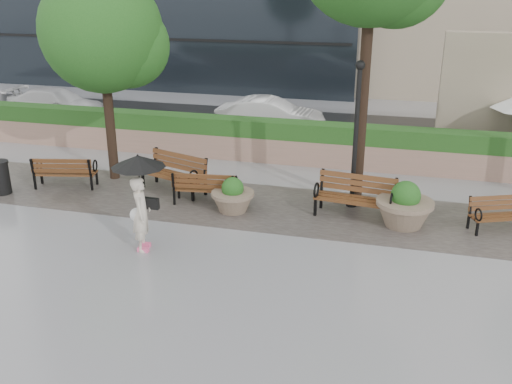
% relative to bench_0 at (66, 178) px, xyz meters
% --- Properties ---
extents(ground, '(100.00, 100.00, 0.00)m').
position_rel_bench_0_xyz_m(ground, '(5.84, -2.98, -0.28)').
color(ground, gray).
rests_on(ground, ground).
extents(cobble_strip, '(28.00, 3.20, 0.01)m').
position_rel_bench_0_xyz_m(cobble_strip, '(5.84, 0.02, -0.27)').
color(cobble_strip, '#383330').
rests_on(cobble_strip, ground).
extents(hedge_wall, '(24.00, 0.80, 1.35)m').
position_rel_bench_0_xyz_m(hedge_wall, '(5.84, 4.02, 0.39)').
color(hedge_wall, '#9E7766').
rests_on(hedge_wall, ground).
extents(asphalt_street, '(40.00, 7.00, 0.00)m').
position_rel_bench_0_xyz_m(asphalt_street, '(5.84, 8.02, -0.27)').
color(asphalt_street, black).
rests_on(asphalt_street, ground).
extents(bench_0, '(1.83, 1.04, 0.93)m').
position_rel_bench_0_xyz_m(bench_0, '(0.00, 0.00, 0.00)').
color(bench_0, brown).
rests_on(bench_0, ground).
extents(bench_1, '(2.09, 1.38, 1.05)m').
position_rel_bench_0_xyz_m(bench_1, '(3.13, 0.49, 0.04)').
color(bench_1, brown).
rests_on(bench_1, ground).
extents(bench_2, '(1.75, 0.88, 0.90)m').
position_rel_bench_0_xyz_m(bench_2, '(4.30, -0.14, -0.01)').
color(bench_2, brown).
rests_on(bench_2, ground).
extents(bench_3, '(2.06, 1.02, 1.06)m').
position_rel_bench_0_xyz_m(bench_3, '(8.25, -0.06, 0.04)').
color(bench_3, brown).
rests_on(bench_3, ground).
extents(bench_4, '(1.64, 1.16, 0.82)m').
position_rel_bench_0_xyz_m(bench_4, '(11.73, 0.03, -0.03)').
color(bench_4, brown).
rests_on(bench_4, ground).
extents(planter_left, '(1.10, 1.10, 0.93)m').
position_rel_bench_0_xyz_m(planter_left, '(5.18, -0.49, 0.09)').
color(planter_left, '#7F6B56').
rests_on(planter_left, ground).
extents(planter_right, '(1.38, 1.38, 1.15)m').
position_rel_bench_0_xyz_m(planter_right, '(9.46, -0.30, 0.18)').
color(planter_right, '#7F6B56').
rests_on(planter_right, ground).
extents(trash_bin, '(0.54, 0.54, 0.90)m').
position_rel_bench_0_xyz_m(trash_bin, '(-1.45, -0.92, 0.17)').
color(trash_bin, black).
rests_on(trash_bin, ground).
extents(lamppost, '(0.28, 0.28, 3.82)m').
position_rel_bench_0_xyz_m(lamppost, '(8.11, 0.67, 1.40)').
color(lamppost, black).
rests_on(lamppost, ground).
extents(tree_0, '(3.48, 3.39, 5.99)m').
position_rel_bench_0_xyz_m(tree_0, '(1.12, 1.16, 3.90)').
color(tree_0, black).
rests_on(tree_0, ground).
extents(car_left, '(4.35, 1.82, 1.25)m').
position_rel_bench_0_xyz_m(car_left, '(-5.03, 7.39, 0.35)').
color(car_left, silver).
rests_on(car_left, ground).
extents(car_right, '(4.16, 1.58, 1.36)m').
position_rel_bench_0_xyz_m(car_right, '(4.26, 7.41, 0.40)').
color(car_right, silver).
rests_on(car_right, ground).
extents(pedestrian, '(1.18, 1.18, 2.17)m').
position_rel_bench_0_xyz_m(pedestrian, '(3.88, -3.05, 1.04)').
color(pedestrian, beige).
rests_on(pedestrian, ground).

